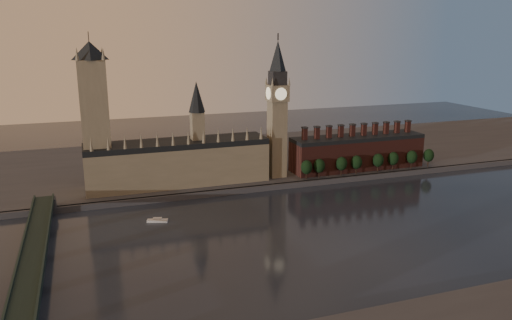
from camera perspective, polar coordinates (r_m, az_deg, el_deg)
The scene contains 16 objects.
ground at distance 288.46m, azimuth 8.61°, elevation -8.47°, with size 900.00×900.00×0.00m, color black.
north_bank at distance 444.82m, azimuth -2.06°, elevation 0.10°, with size 900.00×182.00×4.00m.
palace_of_westminster at distance 365.66m, azimuth -8.81°, elevation -0.02°, with size 130.00×30.30×74.00m.
victoria_tower at distance 353.03m, azimuth -17.97°, elevation 5.16°, with size 24.00×24.00×108.00m.
big_ben at distance 374.35m, azimuth 2.44°, elevation 5.97°, with size 15.00×15.00×107.00m.
chimney_block at distance 412.24m, azimuth 11.47°, elevation 0.94°, with size 110.00×25.00×37.00m.
embankment_tree_0 at distance 375.54m, azimuth 5.80°, elevation -0.83°, with size 8.60×8.60×14.88m.
embankment_tree_1 at distance 380.62m, azimuth 7.25°, elevation -0.66°, with size 8.60×8.60×14.88m.
embankment_tree_2 at distance 389.46m, azimuth 9.75°, elevation -0.42°, with size 8.60×8.60×14.88m.
embankment_tree_3 at distance 395.96m, azimuth 11.42°, elevation -0.25°, with size 8.60×8.60×14.88m.
embankment_tree_4 at distance 405.82m, azimuth 13.79°, elevation -0.03°, with size 8.60×8.60×14.88m.
embankment_tree_5 at distance 414.28m, azimuth 15.41°, elevation 0.16°, with size 8.60×8.60×14.88m.
embankment_tree_6 at distance 423.95m, azimuth 17.38°, elevation 0.33°, with size 8.60×8.60×14.88m.
embankment_tree_7 at distance 433.82m, azimuth 19.13°, elevation 0.50°, with size 8.60×8.60×14.88m.
westminster_bridge at distance 254.95m, azimuth -24.23°, elevation -10.96°, with size 14.00×200.00×11.55m.
river_boat at distance 309.91m, azimuth -11.20°, elevation -6.77°, with size 12.89×7.09×2.48m.
Camera 1 is at (-127.06, -234.19, 110.53)m, focal length 35.00 mm.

